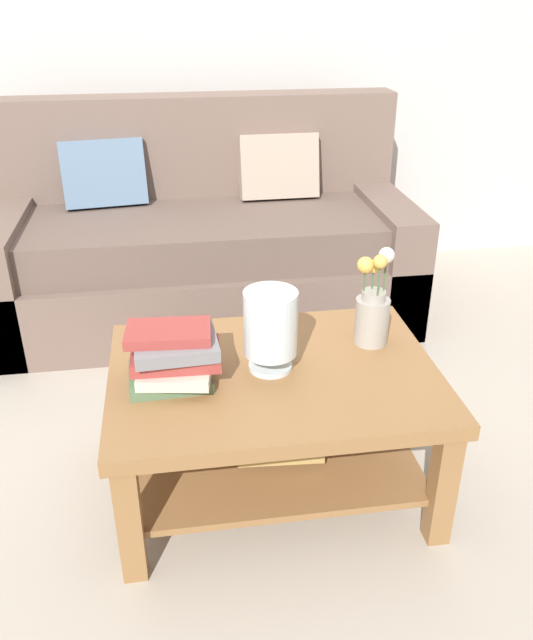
# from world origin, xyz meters

# --- Properties ---
(ground_plane) EXTENTS (10.00, 10.00, 0.00)m
(ground_plane) POSITION_xyz_m (0.00, 0.00, 0.00)
(ground_plane) COLOR #ADA393
(back_wall) EXTENTS (6.40, 0.12, 2.70)m
(back_wall) POSITION_xyz_m (0.00, 1.65, 1.35)
(back_wall) COLOR #BCB7B2
(back_wall) RESTS_ON ground
(couch) EXTENTS (2.06, 0.90, 1.06)m
(couch) POSITION_xyz_m (-0.12, 0.97, 0.36)
(couch) COLOR brown
(couch) RESTS_ON ground
(coffee_table) EXTENTS (1.04, 0.76, 0.46)m
(coffee_table) POSITION_xyz_m (0.02, -0.42, 0.33)
(coffee_table) COLOR olive
(coffee_table) RESTS_ON ground
(book_stack_main) EXTENTS (0.29, 0.25, 0.18)m
(book_stack_main) POSITION_xyz_m (-0.29, -0.44, 0.55)
(book_stack_main) COLOR #51704C
(book_stack_main) RESTS_ON coffee_table
(glass_hurricane_vase) EXTENTS (0.17, 0.17, 0.27)m
(glass_hurricane_vase) POSITION_xyz_m (0.01, -0.41, 0.62)
(glass_hurricane_vase) COLOR silver
(glass_hurricane_vase) RESTS_ON coffee_table
(flower_pitcher) EXTENTS (0.12, 0.11, 0.34)m
(flower_pitcher) POSITION_xyz_m (0.37, -0.30, 0.59)
(flower_pitcher) COLOR #9E998E
(flower_pitcher) RESTS_ON coffee_table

